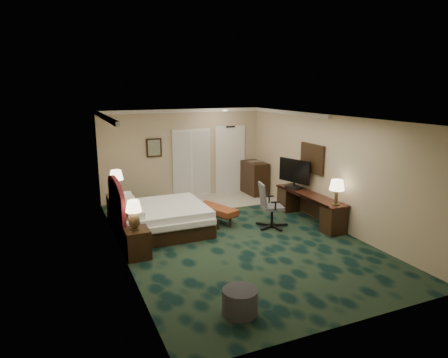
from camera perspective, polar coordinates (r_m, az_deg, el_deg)
name	(u,v)px	position (r m, az deg, el deg)	size (l,w,h in m)	color
floor	(235,237)	(9.18, 1.55, -8.31)	(5.00, 7.50, 0.00)	black
ceiling	(236,118)	(8.58, 1.66, 8.74)	(5.00, 7.50, 0.00)	white
wall_back	(183,154)	(12.22, -5.86, 3.59)	(5.00, 0.00, 2.70)	#BCA78F
wall_front	(351,237)	(5.75, 17.74, -7.88)	(5.00, 0.00, 2.70)	#BCA78F
wall_left	(120,191)	(8.08, -14.69, -1.68)	(0.00, 7.50, 2.70)	#BCA78F
wall_right	(328,170)	(10.08, 14.61, 1.21)	(0.00, 7.50, 2.70)	#BCA78F
crown_molding	(236,120)	(8.58, 1.66, 8.40)	(5.00, 7.50, 0.10)	silver
tile_patch	(221,200)	(12.04, -0.38, -3.05)	(3.20, 1.70, 0.01)	#BDB4A2
headboard	(117,208)	(9.22, -15.07, -4.09)	(0.12, 2.00, 1.40)	#500E18
entry_door	(230,160)	(12.79, 0.85, 2.71)	(1.02, 0.06, 2.18)	silver
closet_doors	(192,163)	(12.31, -4.66, 2.26)	(1.20, 0.06, 2.10)	beige
wall_art	(154,148)	(11.91, -9.96, 4.43)	(0.45, 0.06, 0.55)	#506B59
wall_mirror	(312,158)	(10.49, 12.49, 2.89)	(0.05, 0.95, 0.75)	white
bed	(163,219)	(9.53, -8.77, -5.63)	(1.99, 1.84, 0.63)	white
nightstand_near	(137,243)	(8.26, -12.28, -8.95)	(0.47, 0.54, 0.59)	black
nightstand_far	(118,208)	(10.61, -14.89, -3.98)	(0.51, 0.58, 0.64)	black
lamp_near	(134,215)	(8.07, -12.75, -5.04)	(0.32, 0.32, 0.59)	#32230F
lamp_far	(117,183)	(10.47, -15.10, -0.54)	(0.35, 0.35, 0.66)	#32230F
bed_bench	(216,214)	(10.10, -1.11, -5.07)	(0.42, 1.21, 0.41)	maroon
ottoman	(240,301)	(6.28, 2.30, -17.08)	(0.54, 0.54, 0.39)	#2F2F35
desk	(309,208)	(10.38, 12.06, -4.01)	(0.52, 2.43, 0.70)	black
tv	(294,174)	(10.73, 10.02, 0.73)	(0.08, 1.01, 0.78)	black
desk_lamp	(337,192)	(9.44, 15.78, -1.83)	(0.34, 0.34, 0.60)	#32230F
desk_chair	(272,205)	(9.71, 6.90, -3.73)	(0.65, 0.61, 1.11)	#4F4F4F
minibar	(255,178)	(12.71, 4.39, 0.15)	(0.54, 0.98, 1.03)	black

